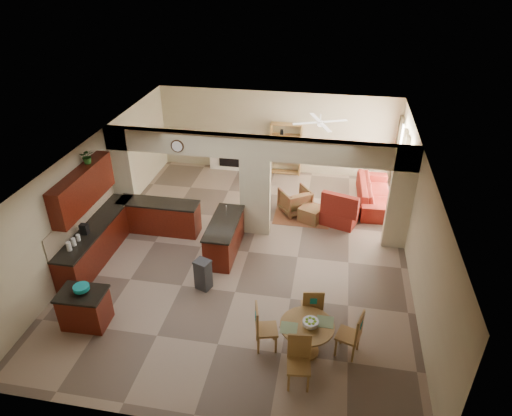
% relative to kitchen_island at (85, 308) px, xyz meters
% --- Properties ---
extents(floor, '(10.00, 10.00, 0.00)m').
position_rel_kitchen_island_xyz_m(floor, '(2.83, 3.11, -0.42)').
color(floor, gray).
rests_on(floor, ground).
extents(ceiling, '(10.00, 10.00, 0.00)m').
position_rel_kitchen_island_xyz_m(ceiling, '(2.83, 3.11, 2.38)').
color(ceiling, white).
rests_on(ceiling, wall_back).
extents(wall_back, '(8.00, 0.00, 8.00)m').
position_rel_kitchen_island_xyz_m(wall_back, '(2.83, 8.11, 0.98)').
color(wall_back, '#C4B88F').
rests_on(wall_back, floor).
extents(wall_front, '(8.00, 0.00, 8.00)m').
position_rel_kitchen_island_xyz_m(wall_front, '(2.83, -1.89, 0.98)').
color(wall_front, '#C4B88F').
rests_on(wall_front, floor).
extents(wall_left, '(0.00, 10.00, 10.00)m').
position_rel_kitchen_island_xyz_m(wall_left, '(-1.17, 3.11, 0.98)').
color(wall_left, '#C4B88F').
rests_on(wall_left, floor).
extents(wall_right, '(0.00, 10.00, 10.00)m').
position_rel_kitchen_island_xyz_m(wall_right, '(6.83, 3.11, 0.98)').
color(wall_right, '#C4B88F').
rests_on(wall_right, floor).
extents(partition_left_pier, '(0.60, 0.25, 2.80)m').
position_rel_kitchen_island_xyz_m(partition_left_pier, '(-0.87, 4.11, 0.98)').
color(partition_left_pier, '#C4B88F').
rests_on(partition_left_pier, floor).
extents(partition_center_pier, '(0.80, 0.25, 2.20)m').
position_rel_kitchen_island_xyz_m(partition_center_pier, '(2.83, 4.11, 0.68)').
color(partition_center_pier, '#C4B88F').
rests_on(partition_center_pier, floor).
extents(partition_right_pier, '(0.60, 0.25, 2.80)m').
position_rel_kitchen_island_xyz_m(partition_right_pier, '(6.53, 4.11, 0.98)').
color(partition_right_pier, '#C4B88F').
rests_on(partition_right_pier, floor).
extents(partition_header, '(8.00, 0.25, 0.60)m').
position_rel_kitchen_island_xyz_m(partition_header, '(2.83, 4.11, 2.08)').
color(partition_header, '#C4B88F').
rests_on(partition_header, partition_center_pier).
extents(kitchen_counter, '(2.52, 3.29, 1.48)m').
position_rel_kitchen_island_xyz_m(kitchen_counter, '(-0.43, 2.86, 0.05)').
color(kitchen_counter, '#3B0E06').
rests_on(kitchen_counter, floor).
extents(upper_cabinets, '(0.35, 2.40, 0.90)m').
position_rel_kitchen_island_xyz_m(upper_cabinets, '(-0.99, 2.31, 1.50)').
color(upper_cabinets, '#3B0E06').
rests_on(upper_cabinets, wall_left).
extents(peninsula, '(0.70, 1.85, 0.91)m').
position_rel_kitchen_island_xyz_m(peninsula, '(2.23, 3.00, 0.04)').
color(peninsula, '#3B0E06').
rests_on(peninsula, floor).
extents(wall_clock, '(0.34, 0.03, 0.34)m').
position_rel_kitchen_island_xyz_m(wall_clock, '(0.83, 3.96, 2.03)').
color(wall_clock, '#452A17').
rests_on(wall_clock, partition_header).
extents(rug, '(1.60, 1.30, 0.01)m').
position_rel_kitchen_island_xyz_m(rug, '(4.03, 5.21, -0.41)').
color(rug, brown).
rests_on(rug, floor).
extents(fireplace, '(1.60, 0.35, 1.20)m').
position_rel_kitchen_island_xyz_m(fireplace, '(1.23, 7.94, 0.20)').
color(fireplace, white).
rests_on(fireplace, floor).
extents(shelving_unit, '(1.00, 0.32, 1.80)m').
position_rel_kitchen_island_xyz_m(shelving_unit, '(3.18, 7.93, 0.48)').
color(shelving_unit, brown).
rests_on(shelving_unit, floor).
extents(window_a, '(0.02, 0.90, 1.90)m').
position_rel_kitchen_island_xyz_m(window_a, '(6.80, 5.41, 0.78)').
color(window_a, white).
rests_on(window_a, wall_right).
extents(window_b, '(0.02, 0.90, 1.90)m').
position_rel_kitchen_island_xyz_m(window_b, '(6.80, 7.11, 0.78)').
color(window_b, white).
rests_on(window_b, wall_right).
extents(glazed_door, '(0.02, 0.70, 2.10)m').
position_rel_kitchen_island_xyz_m(glazed_door, '(6.80, 6.26, 0.63)').
color(glazed_door, white).
rests_on(glazed_door, wall_right).
extents(drape_a_left, '(0.10, 0.28, 2.30)m').
position_rel_kitchen_island_xyz_m(drape_a_left, '(6.76, 4.81, 0.78)').
color(drape_a_left, '#411F1A').
rests_on(drape_a_left, wall_right).
extents(drape_a_right, '(0.10, 0.28, 2.30)m').
position_rel_kitchen_island_xyz_m(drape_a_right, '(6.76, 6.01, 0.78)').
color(drape_a_right, '#411F1A').
rests_on(drape_a_right, wall_right).
extents(drape_b_left, '(0.10, 0.28, 2.30)m').
position_rel_kitchen_island_xyz_m(drape_b_left, '(6.76, 6.51, 0.78)').
color(drape_b_left, '#411F1A').
rests_on(drape_b_left, wall_right).
extents(drape_b_right, '(0.10, 0.28, 2.30)m').
position_rel_kitchen_island_xyz_m(drape_b_right, '(6.76, 7.71, 0.78)').
color(drape_b_right, '#411F1A').
rests_on(drape_b_right, wall_right).
extents(ceiling_fan, '(1.00, 1.00, 0.10)m').
position_rel_kitchen_island_xyz_m(ceiling_fan, '(4.33, 6.11, 2.14)').
color(ceiling_fan, white).
rests_on(ceiling_fan, ceiling).
extents(kitchen_island, '(0.97, 0.71, 0.82)m').
position_rel_kitchen_island_xyz_m(kitchen_island, '(0.00, 0.00, 0.00)').
color(kitchen_island, '#3B0E06').
rests_on(kitchen_island, floor).
extents(teal_bowl, '(0.32, 0.32, 0.15)m').
position_rel_kitchen_island_xyz_m(teal_bowl, '(0.01, 0.03, 0.49)').
color(teal_bowl, teal).
rests_on(teal_bowl, kitchen_island).
extents(trash_can, '(0.41, 0.38, 0.70)m').
position_rel_kitchen_island_xyz_m(trash_can, '(2.09, 1.55, -0.07)').
color(trash_can, '#29292C').
rests_on(trash_can, floor).
extents(dining_table, '(1.04, 1.04, 0.71)m').
position_rel_kitchen_island_xyz_m(dining_table, '(4.57, 0.04, 0.06)').
color(dining_table, brown).
rests_on(dining_table, floor).
extents(fruit_bowl, '(0.30, 0.30, 0.16)m').
position_rel_kitchen_island_xyz_m(fruit_bowl, '(4.63, 0.01, 0.37)').
color(fruit_bowl, '#85C229').
rests_on(fruit_bowl, dining_table).
extents(sofa, '(2.49, 1.06, 0.72)m').
position_rel_kitchen_island_xyz_m(sofa, '(6.13, 6.28, -0.06)').
color(sofa, maroon).
rests_on(sofa, floor).
extents(chaise, '(1.25, 1.13, 0.42)m').
position_rel_kitchen_island_xyz_m(chaise, '(5.08, 5.04, -0.21)').
color(chaise, maroon).
rests_on(chaise, floor).
extents(armchair, '(1.11, 1.11, 0.74)m').
position_rel_kitchen_island_xyz_m(armchair, '(3.79, 5.38, -0.05)').
color(armchair, maroon).
rests_on(armchair, floor).
extents(ottoman, '(0.78, 0.78, 0.43)m').
position_rel_kitchen_island_xyz_m(ottoman, '(4.31, 4.97, -0.20)').
color(ottoman, maroon).
rests_on(ottoman, floor).
extents(plant, '(0.41, 0.39, 0.36)m').
position_rel_kitchen_island_xyz_m(plant, '(-0.99, 2.76, 2.13)').
color(plant, '#144612').
rests_on(plant, upper_cabinets).
extents(chair_north, '(0.48, 0.48, 1.02)m').
position_rel_kitchen_island_xyz_m(chair_north, '(4.62, 0.72, 0.14)').
color(chair_north, brown).
rests_on(chair_north, floor).
extents(chair_east, '(0.52, 0.52, 1.02)m').
position_rel_kitchen_island_xyz_m(chair_east, '(5.44, 0.14, 0.14)').
color(chair_east, brown).
rests_on(chair_east, floor).
extents(chair_south, '(0.47, 0.47, 1.02)m').
position_rel_kitchen_island_xyz_m(chair_south, '(4.49, -0.65, 0.14)').
color(chair_south, brown).
rests_on(chair_south, floor).
extents(chair_west, '(0.51, 0.51, 1.02)m').
position_rel_kitchen_island_xyz_m(chair_west, '(3.72, 0.02, 0.14)').
color(chair_west, brown).
rests_on(chair_west, floor).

